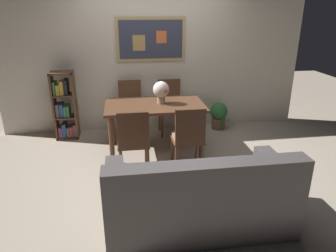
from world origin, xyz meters
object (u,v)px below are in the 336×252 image
(bookshelf, at_px, (65,108))
(flower_vase, at_px, (161,91))
(dining_table, at_px, (155,111))
(potted_ivy, at_px, (219,115))
(dining_chair_far_right, at_px, (170,102))
(dining_chair_far_left, at_px, (130,103))
(dining_chair_near_right, at_px, (189,134))
(dining_chair_near_left, at_px, (133,138))
(leather_couch, at_px, (199,199))

(bookshelf, height_order, flower_vase, bookshelf)
(dining_table, xyz_separation_m, potted_ivy, (1.22, 0.74, -0.38))
(dining_chair_far_right, bearing_deg, dining_chair_far_left, 178.25)
(dining_chair_far_left, height_order, flower_vase, flower_vase)
(dining_chair_near_right, height_order, flower_vase, flower_vase)
(dining_chair_near_right, relative_size, bookshelf, 0.82)
(dining_chair_near_left, bearing_deg, potted_ivy, 43.45)
(dining_chair_near_right, bearing_deg, flower_vase, 109.07)
(leather_couch, xyz_separation_m, potted_ivy, (0.98, 2.57, -0.05))
(dining_table, height_order, bookshelf, bookshelf)
(dining_table, relative_size, potted_ivy, 2.99)
(flower_vase, bearing_deg, leather_couch, -85.69)
(potted_ivy, bearing_deg, dining_chair_near_left, -136.55)
(dining_chair_far_left, xyz_separation_m, flower_vase, (0.43, -0.73, 0.39))
(dining_chair_far_left, height_order, potted_ivy, dining_chair_far_left)
(dining_chair_far_right, relative_size, dining_chair_near_right, 1.00)
(dining_chair_far_right, distance_m, leather_couch, 2.57)
(leather_couch, bearing_deg, bookshelf, 122.77)
(dining_chair_near_left, height_order, bookshelf, bookshelf)
(dining_table, relative_size, dining_chair_far_left, 1.58)
(dining_chair_far_left, height_order, dining_chair_far_right, same)
(dining_chair_near_right, bearing_deg, dining_chair_far_right, 90.74)
(dining_table, distance_m, flower_vase, 0.31)
(dining_chair_near_right, xyz_separation_m, leather_couch, (-0.12, -1.10, -0.23))
(dining_chair_far_right, height_order, flower_vase, flower_vase)
(dining_chair_near_right, bearing_deg, dining_chair_near_left, -178.59)
(dining_chair_far_right, relative_size, potted_ivy, 1.90)
(dining_table, height_order, leather_couch, leather_couch)
(dining_chair_far_right, bearing_deg, dining_table, -114.67)
(dining_chair_far_right, relative_size, leather_couch, 0.51)
(dining_chair_near_left, relative_size, dining_chair_near_right, 1.00)
(dining_table, bearing_deg, dining_chair_far_right, 65.33)
(dining_chair_far_left, relative_size, dining_chair_far_right, 1.00)
(bookshelf, height_order, potted_ivy, bookshelf)
(dining_chair_near_right, bearing_deg, bookshelf, 140.55)
(potted_ivy, bearing_deg, dining_chair_far_left, 179.60)
(flower_vase, bearing_deg, bookshelf, 155.06)
(dining_chair_far_right, distance_m, dining_chair_near_right, 1.46)
(dining_table, height_order, dining_chair_far_left, dining_chair_far_left)
(dining_table, distance_m, leather_couch, 1.87)
(dining_chair_far_left, relative_size, potted_ivy, 1.90)
(dining_chair_far_left, height_order, dining_chair_near_right, same)
(potted_ivy, bearing_deg, dining_chair_near_right, -120.44)
(dining_table, relative_size, dining_chair_near_right, 1.58)
(potted_ivy, relative_size, flower_vase, 1.47)
(dining_chair_far_right, bearing_deg, dining_chair_near_right, -89.26)
(dining_chair_far_left, height_order, bookshelf, bookshelf)
(leather_couch, relative_size, potted_ivy, 3.75)
(dining_table, distance_m, dining_chair_far_left, 0.83)
(dining_chair_near_right, distance_m, bookshelf, 2.28)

